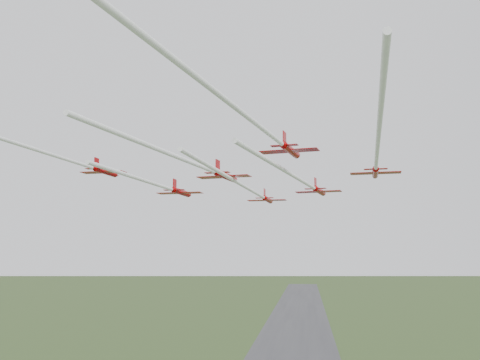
# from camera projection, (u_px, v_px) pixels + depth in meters

# --- Properties ---
(runway) EXTENTS (38.00, 900.00, 0.04)m
(runway) POSITION_uv_depth(u_px,v_px,m) (296.00, 330.00, 291.05)
(runway) COLOR #353538
(runway) RESTS_ON ground
(jet_lead) EXTENTS (10.79, 68.08, 2.67)m
(jet_lead) POSITION_uv_depth(u_px,v_px,m) (252.00, 191.00, 106.20)
(jet_lead) COLOR #9D0003
(jet_row2_left) EXTENTS (9.39, 43.46, 2.75)m
(jet_row2_left) POSITION_uv_depth(u_px,v_px,m) (166.00, 187.00, 100.07)
(jet_row2_left) COLOR #9D0003
(jet_row2_right) EXTENTS (14.59, 53.87, 2.60)m
(jet_row2_right) POSITION_uv_depth(u_px,v_px,m) (305.00, 182.00, 90.16)
(jet_row2_right) COLOR #9D0003
(jet_row3_left) EXTENTS (8.90, 49.44, 2.58)m
(jet_row3_left) POSITION_uv_depth(u_px,v_px,m) (75.00, 162.00, 91.66)
(jet_row3_left) COLOR #9D0003
(jet_row3_mid) EXTENTS (13.57, 49.48, 2.75)m
(jet_row3_mid) POSITION_uv_depth(u_px,v_px,m) (201.00, 166.00, 81.30)
(jet_row3_mid) COLOR #9D0003
(jet_row3_right) EXTENTS (10.62, 62.59, 2.40)m
(jet_row3_right) POSITION_uv_depth(u_px,v_px,m) (377.00, 153.00, 70.28)
(jet_row3_right) COLOR #9D0003
(jet_row4_right) EXTENTS (15.64, 60.69, 2.44)m
(jet_row4_right) POSITION_uv_depth(u_px,v_px,m) (256.00, 123.00, 59.01)
(jet_row4_right) COLOR #9D0003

